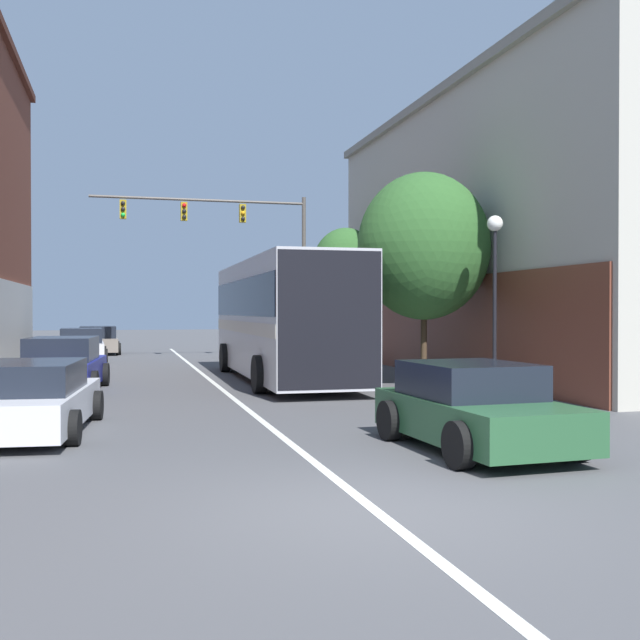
% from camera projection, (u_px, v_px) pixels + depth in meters
% --- Properties ---
extents(ground_plane, '(160.00, 160.00, 0.00)m').
position_uv_depth(ground_plane, '(372.00, 508.00, 8.08)').
color(ground_plane, '#4C4C4F').
extents(lane_center_line, '(0.14, 41.22, 0.01)m').
position_uv_depth(lane_center_line, '(214.00, 383.00, 22.21)').
color(lane_center_line, silver).
rests_on(lane_center_line, ground_plane).
extents(building_right_storefront, '(10.03, 19.68, 9.49)m').
position_uv_depth(building_right_storefront, '(559.00, 234.00, 26.36)').
color(building_right_storefront, '#B7B2A3').
rests_on(building_right_storefront, ground_plane).
extents(bus, '(3.00, 11.53, 3.63)m').
position_uv_depth(bus, '(282.00, 314.00, 23.08)').
color(bus, '#B7B7BC').
rests_on(bus, ground_plane).
extents(hatchback_foreground, '(2.24, 3.94, 1.33)m').
position_uv_depth(hatchback_foreground, '(474.00, 408.00, 11.54)').
color(hatchback_foreground, '#285633').
rests_on(hatchback_foreground, ground_plane).
extents(parked_car_left_near, '(2.22, 4.08, 1.41)m').
position_uv_depth(parked_car_left_near, '(81.00, 346.00, 31.83)').
color(parked_car_left_near, silver).
rests_on(parked_car_left_near, ground_plane).
extents(parked_car_left_mid, '(2.44, 4.78, 1.26)m').
position_uv_depth(parked_car_left_mid, '(28.00, 399.00, 13.02)').
color(parked_car_left_mid, silver).
rests_on(parked_car_left_mid, ground_plane).
extents(parked_car_left_far, '(2.23, 4.22, 1.39)m').
position_uv_depth(parked_car_left_far, '(98.00, 341.00, 37.16)').
color(parked_car_left_far, slate).
rests_on(parked_car_left_far, ground_plane).
extents(parked_car_left_distant, '(2.31, 4.53, 1.45)m').
position_uv_depth(parked_car_left_distant, '(63.00, 366.00, 19.74)').
color(parked_car_left_distant, navy).
rests_on(parked_car_left_distant, ground_plane).
extents(traffic_signal_gantry, '(9.39, 0.36, 7.28)m').
position_uv_depth(traffic_signal_gantry, '(237.00, 236.00, 32.97)').
color(traffic_signal_gantry, '#514C47').
rests_on(traffic_signal_gantry, ground_plane).
extents(street_lamp, '(0.40, 0.40, 4.54)m').
position_uv_depth(street_lamp, '(495.00, 274.00, 18.78)').
color(street_lamp, black).
rests_on(street_lamp, ground_plane).
extents(street_tree_near, '(3.80, 3.42, 6.07)m').
position_uv_depth(street_tree_near, '(424.00, 246.00, 21.19)').
color(street_tree_near, '#3D2D1E').
rests_on(street_tree_near, ground_plane).
extents(street_tree_far, '(2.79, 2.51, 5.64)m').
position_uv_depth(street_tree_far, '(346.00, 265.00, 31.45)').
color(street_tree_far, '#4C3823').
rests_on(street_tree_far, ground_plane).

